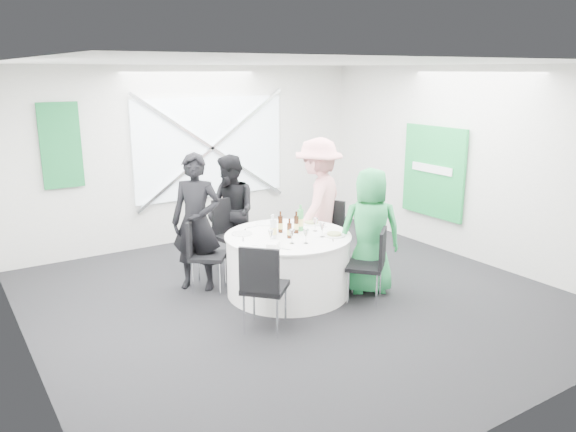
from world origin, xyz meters
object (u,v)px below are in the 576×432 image
chair_back_right (327,229)px  green_water_bottle (300,220)px  chair_front_left (263,282)px  chair_front_right (372,260)px  person_man_back (231,212)px  chair_back (231,229)px  banquet_table (288,264)px  person_woman_green (370,231)px  chair_back_left (201,249)px  person_woman_pink (318,203)px  person_man_back_left (196,222)px  clear_water_bottle (273,229)px

chair_back_right → green_water_bottle: (-0.76, -0.44, 0.34)m
chair_back_right → chair_front_left: (-1.83, -1.30, 0.02)m
chair_front_left → chair_front_right: bearing=-133.7°
chair_back_right → person_man_back: (-1.11, 0.77, 0.24)m
chair_back → chair_front_right: 2.14m
banquet_table → chair_back_right: 1.14m
person_woman_green → chair_front_right: bearing=85.7°
chair_back → chair_back_left: size_ratio=1.08×
chair_back_left → chair_back_right: size_ratio=0.98×
banquet_table → chair_front_right: 1.06m
chair_back → green_water_bottle: bearing=-77.9°
person_man_back → person_woman_pink: (1.02, -0.67, 0.12)m
chair_back → chair_back_left: 0.82m
chair_back → person_woman_green: size_ratio=0.64×
chair_back_left → person_man_back: person_man_back is taller
banquet_table → chair_back_right: size_ratio=1.64×
person_man_back_left → green_water_bottle: 1.31m
chair_front_right → green_water_bottle: bearing=-103.4°
person_man_back → green_water_bottle: size_ratio=4.78×
chair_back_right → clear_water_bottle: (-1.23, -0.55, 0.32)m
chair_front_left → person_man_back_left: bearing=-42.0°
green_water_bottle → clear_water_bottle: (-0.47, -0.11, -0.02)m
chair_front_left → person_woman_green: 1.74m
person_woman_green → clear_water_bottle: bearing=6.9°
chair_back_right → person_woman_green: (-0.12, -1.03, 0.23)m
chair_front_left → person_man_back_left: size_ratio=0.56×
person_man_back_left → person_man_back: person_man_back_left is taller
chair_back → person_woman_pink: person_woman_pink is taller
chair_back → chair_front_left: bearing=-117.6°
chair_front_left → person_man_back: 2.21m
person_man_back → chair_front_left: bearing=-24.0°
chair_front_left → person_man_back_left: (-0.04, 1.56, 0.29)m
person_woman_green → green_water_bottle: (-0.64, 0.59, 0.10)m
chair_back → chair_back_right: 1.35m
green_water_bottle → banquet_table: bearing=-162.4°
chair_front_right → person_man_back: bearing=-109.9°
chair_front_right → person_man_back: 2.24m
banquet_table → person_woman_pink: (0.91, 0.62, 0.54)m
person_woman_green → green_water_bottle: bearing=-12.1°
chair_front_left → person_woman_pink: (1.74, 1.41, 0.34)m
chair_back_right → person_woman_pink: person_woman_pink is taller
chair_front_left → green_water_bottle: (1.06, 0.86, 0.32)m
chair_back → person_man_back: 0.26m
chair_front_right → green_water_bottle: size_ratio=2.74×
chair_front_left → clear_water_bottle: (0.60, 0.75, 0.30)m
chair_back_left → person_woman_pink: bearing=-53.5°
banquet_table → green_water_bottle: 0.57m
banquet_table → chair_front_right: bearing=-49.1°
person_man_back → person_woman_green: person_man_back is taller
chair_front_right → chair_front_left: size_ratio=0.93×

